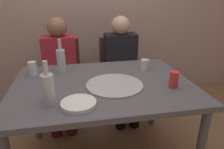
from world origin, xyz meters
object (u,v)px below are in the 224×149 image
guest_in_sweater (60,68)px  tumbler_near (145,65)px  soda_can (174,79)px  plate_stack (79,104)px  wine_bottle (48,88)px  dining_table (103,92)px  tumbler_far (33,69)px  guest_in_beanie (122,64)px  chair_left (62,74)px  beer_bottle (61,60)px  pizza_tray (115,85)px  chair_right (119,70)px

guest_in_sweater → tumbler_near: bearing=146.0°
soda_can → plate_stack: 0.71m
wine_bottle → dining_table: bearing=33.4°
tumbler_far → guest_in_beanie: bearing=28.2°
tumbler_near → guest_in_sweater: bearing=146.0°
tumbler_near → chair_left: bearing=139.0°
wine_bottle → soda_can: bearing=4.6°
beer_bottle → tumbler_far: beer_bottle is taller
beer_bottle → tumbler_far: bearing=-171.8°
dining_table → tumbler_far: 0.63m
wine_bottle → guest_in_sweater: 1.01m
pizza_tray → tumbler_near: bearing=40.9°
chair_left → tumbler_far: bearing=72.9°
tumbler_near → soda_can: soda_can is taller
soda_can → chair_right: bearing=98.7°
dining_table → pizza_tray: size_ratio=3.21×
tumbler_far → guest_in_sweater: (0.19, 0.47, -0.18)m
chair_right → guest_in_sweater: size_ratio=0.77×
wine_bottle → chair_left: bearing=89.2°
pizza_tray → guest_in_sweater: bearing=118.3°
dining_table → chair_left: 0.97m
guest_in_sweater → guest_in_beanie: same height
chair_right → dining_table: bearing=69.5°
tumbler_far → plate_stack: size_ratio=0.53×
pizza_tray → plate_stack: size_ratio=1.93×
wine_bottle → guest_in_beanie: 1.23m
dining_table → tumbler_near: tumbler_near is taller
pizza_tray → guest_in_beanie: size_ratio=0.36×
beer_bottle → tumbler_near: size_ratio=3.15×
pizza_tray → dining_table: bearing=138.5°
pizza_tray → soda_can: bearing=-14.4°
dining_table → plate_stack: size_ratio=6.20×
beer_bottle → soda_can: bearing=-30.5°
beer_bottle → guest_in_sweater: bearing=95.5°
tumbler_near → tumbler_far: 0.96m
guest_in_beanie → guest_in_sweater: bearing=0.0°
wine_bottle → chair_left: size_ratio=0.31×
dining_table → tumbler_near: 0.49m
dining_table → beer_bottle: beer_bottle is taller
guest_in_beanie → tumbler_far: bearing=28.2°
beer_bottle → tumbler_far: (-0.23, -0.03, -0.05)m
tumbler_near → soda_can: 0.41m
tumbler_far → soda_can: 1.13m
dining_table → guest_in_sweater: 0.82m
soda_can → plate_stack: soda_can is taller
chair_right → tumbler_near: bearing=96.9°
tumbler_near → guest_in_sweater: size_ratio=0.08×
soda_can → tumbler_near: bearing=101.6°
dining_table → chair_left: size_ratio=1.51×
tumbler_far → guest_in_sweater: size_ratio=0.10×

